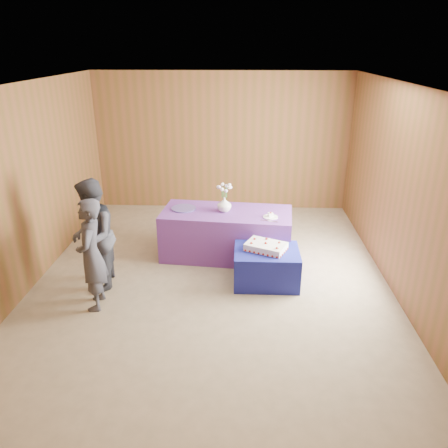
# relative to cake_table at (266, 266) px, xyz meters

# --- Properties ---
(ground) EXTENTS (6.00, 6.00, 0.00)m
(ground) POSITION_rel_cake_table_xyz_m (-0.77, 0.10, -0.25)
(ground) COLOR gray
(ground) RESTS_ON ground
(room_shell) EXTENTS (5.04, 6.04, 2.72)m
(room_shell) POSITION_rel_cake_table_xyz_m (-0.77, 0.10, 1.55)
(room_shell) COLOR brown
(room_shell) RESTS_ON ground
(cake_table) EXTENTS (0.90, 0.70, 0.50)m
(cake_table) POSITION_rel_cake_table_xyz_m (0.00, 0.00, 0.00)
(cake_table) COLOR navy
(cake_table) RESTS_ON ground
(serving_table) EXTENTS (2.08, 1.08, 0.75)m
(serving_table) POSITION_rel_cake_table_xyz_m (-0.59, 0.84, 0.12)
(serving_table) COLOR #60328A
(serving_table) RESTS_ON ground
(sheet_cake) EXTENTS (0.66, 0.57, 0.13)m
(sheet_cake) POSITION_rel_cake_table_xyz_m (-0.02, 0.03, 0.30)
(sheet_cake) COLOR white
(sheet_cake) RESTS_ON cake_table
(vase) EXTENTS (0.26, 0.26, 0.23)m
(vase) POSITION_rel_cake_table_xyz_m (-0.63, 0.85, 0.61)
(vase) COLOR silver
(vase) RESTS_ON serving_table
(flower_spray) EXTENTS (0.24, 0.23, 0.18)m
(flower_spray) POSITION_rel_cake_table_xyz_m (-0.63, 0.85, 0.88)
(flower_spray) COLOR #2A6629
(flower_spray) RESTS_ON vase
(platter) EXTENTS (0.46, 0.46, 0.02)m
(platter) POSITION_rel_cake_table_xyz_m (-1.27, 0.92, 0.51)
(platter) COLOR #53468D
(platter) RESTS_ON serving_table
(plate) EXTENTS (0.24, 0.24, 0.01)m
(plate) POSITION_rel_cake_table_xyz_m (0.07, 0.62, 0.51)
(plate) COLOR white
(plate) RESTS_ON serving_table
(cake_slice) EXTENTS (0.09, 0.08, 0.08)m
(cake_slice) POSITION_rel_cake_table_xyz_m (0.07, 0.62, 0.54)
(cake_slice) COLOR white
(cake_slice) RESTS_ON plate
(knife) EXTENTS (0.26, 0.10, 0.00)m
(knife) POSITION_rel_cake_table_xyz_m (0.05, 0.47, 0.50)
(knife) COLOR silver
(knife) RESTS_ON serving_table
(guest_left) EXTENTS (0.42, 0.58, 1.46)m
(guest_left) POSITION_rel_cake_table_xyz_m (-2.22, -0.70, 0.48)
(guest_left) COLOR #35353F
(guest_left) RESTS_ON ground
(guest_right) EXTENTS (0.71, 0.85, 1.56)m
(guest_right) POSITION_rel_cake_table_xyz_m (-2.34, -0.24, 0.53)
(guest_right) COLOR #363841
(guest_right) RESTS_ON ground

